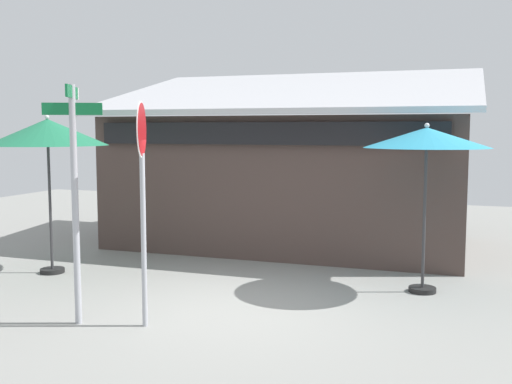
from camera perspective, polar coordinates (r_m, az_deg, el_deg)
The scene contains 6 objects.
ground_plane at distance 9.25m, azimuth -1.20°, elevation -11.00°, with size 28.00×28.00×0.10m, color gray.
cafe_building at distance 14.07m, azimuth 3.43°, elevation 1.49°, with size 8.15×4.95×4.10m.
street_sign_post at distance 8.46m, azimuth -16.61°, elevation 0.88°, with size 0.71×0.76×3.23m.
stop_sign at distance 8.13m, azimuth -10.59°, elevation 1.83°, with size 0.28×0.70×3.01m.
patio_umbrella_forest_green_left at distance 11.65m, azimuth -18.92°, elevation 5.21°, with size 2.16×2.16×2.89m.
patio_umbrella_teal_center at distance 10.06m, azimuth 15.66°, elevation 4.72°, with size 2.00×2.00×2.74m.
Camera 1 is at (3.10, -8.29, 2.64)m, focal length 42.77 mm.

